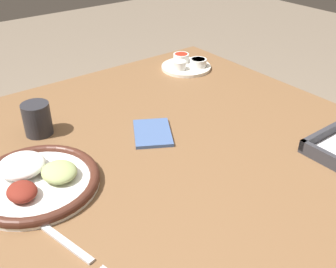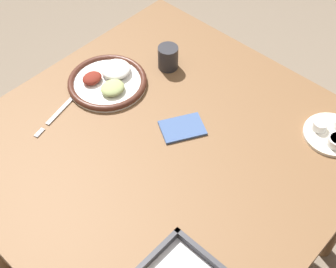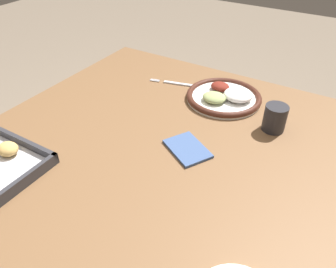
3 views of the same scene
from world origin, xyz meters
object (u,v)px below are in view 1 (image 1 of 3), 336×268
Objects in this scene: saucer_plate at (187,64)px; drinking_cup at (37,119)px; dinner_plate at (35,180)px; fork at (65,242)px; napkin at (152,133)px.

drinking_cup is (0.10, -0.54, 0.02)m from saucer_plate.
saucer_plate is (-0.29, 0.62, 0.00)m from dinner_plate.
saucer_plate is 0.55m from drinking_cup.
fork is 0.79m from saucer_plate.
saucer_plate is 1.07× the size of napkin.
dinner_plate reaches higher than fork.
drinking_cup reaches higher than dinner_plate.
dinner_plate reaches higher than napkin.
drinking_cup is at bearing -128.38° from napkin.
fork is 0.37m from drinking_cup.
drinking_cup is at bearing -79.15° from saucer_plate.
dinner_plate is 3.17× the size of drinking_cup.
fork is 2.69× the size of drinking_cup.
napkin is at bearing 51.62° from drinking_cup.
drinking_cup reaches higher than saucer_plate.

